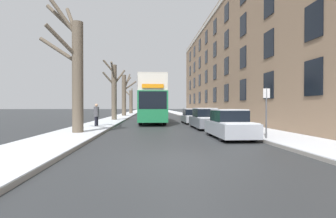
# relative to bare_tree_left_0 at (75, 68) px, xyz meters

# --- Properties ---
(ground_plane) EXTENTS (320.00, 320.00, 0.00)m
(ground_plane) POSITION_rel_bare_tree_left_0_xyz_m (5.44, -7.35, -3.83)
(ground_plane) COLOR #303335
(sidewalk_left) EXTENTS (2.97, 130.00, 0.16)m
(sidewalk_left) POSITION_rel_bare_tree_left_0_xyz_m (0.03, 45.65, -3.76)
(sidewalk_left) COLOR gray
(sidewalk_left) RESTS_ON ground
(sidewalk_right) EXTENTS (2.97, 130.00, 0.16)m
(sidewalk_right) POSITION_rel_bare_tree_left_0_xyz_m (10.85, 45.65, -3.76)
(sidewalk_right) COLOR gray
(sidewalk_right) RESTS_ON ground
(terrace_facade_right) EXTENTS (9.10, 49.42, 13.91)m
(terrace_facade_right) POSITION_rel_bare_tree_left_0_xyz_m (16.83, 16.39, 3.12)
(terrace_facade_right) COLOR #8C7056
(terrace_facade_right) RESTS_ON ground
(bare_tree_left_0) EXTENTS (2.70, 3.56, 8.11)m
(bare_tree_left_0) POSITION_rel_bare_tree_left_0_xyz_m (0.00, 0.00, 0.00)
(bare_tree_left_0) COLOR brown
(bare_tree_left_0) RESTS_ON ground
(bare_tree_left_1) EXTENTS (2.44, 2.93, 6.79)m
(bare_tree_left_1) POSITION_rel_bare_tree_left_0_xyz_m (0.33, 14.27, -0.40)
(bare_tree_left_1) COLOR brown
(bare_tree_left_1) RESTS_ON ground
(bare_tree_left_2) EXTENTS (2.30, 2.15, 7.04)m
(bare_tree_left_2) POSITION_rel_bare_tree_left_0_xyz_m (0.30, 27.28, -0.22)
(bare_tree_left_2) COLOR brown
(bare_tree_left_2) RESTS_ON ground
(bare_tree_left_3) EXTENTS (1.77, 2.19, 5.58)m
(bare_tree_left_3) POSITION_rel_bare_tree_left_0_xyz_m (0.33, 41.40, -1.05)
(bare_tree_left_3) COLOR brown
(bare_tree_left_3) RESTS_ON ground
(double_decker_bus) EXTENTS (2.50, 10.79, 4.39)m
(double_decker_bus) POSITION_rel_bare_tree_left_0_xyz_m (4.53, 10.88, -1.35)
(double_decker_bus) COLOR #1E7A47
(double_decker_bus) RESTS_ON ground
(parked_car_0) EXTENTS (1.72, 4.13, 1.49)m
(parked_car_0) POSITION_rel_bare_tree_left_0_xyz_m (8.35, -2.11, -3.15)
(parked_car_0) COLOR #9EA3AD
(parked_car_0) RESTS_ON ground
(parked_car_1) EXTENTS (1.71, 4.49, 1.52)m
(parked_car_1) POSITION_rel_bare_tree_left_0_xyz_m (8.35, 3.75, -3.14)
(parked_car_1) COLOR slate
(parked_car_1) RESTS_ON ground
(parked_car_2) EXTENTS (1.69, 4.29, 1.43)m
(parked_car_2) POSITION_rel_bare_tree_left_0_xyz_m (8.35, 9.73, -3.18)
(parked_car_2) COLOR #9EA3AD
(parked_car_2) RESTS_ON ground
(oncoming_van) EXTENTS (2.06, 5.24, 2.34)m
(oncoming_van) POSITION_rel_bare_tree_left_0_xyz_m (3.35, 30.59, -2.57)
(oncoming_van) COLOR #9EA3AD
(oncoming_van) RESTS_ON ground
(pedestrian_left_sidewalk) EXTENTS (0.40, 0.40, 1.85)m
(pedestrian_left_sidewalk) POSITION_rel_bare_tree_left_0_xyz_m (0.24, 4.93, -2.82)
(pedestrian_left_sidewalk) COLOR black
(pedestrian_left_sidewalk) RESTS_ON ground
(street_sign_post) EXTENTS (0.32, 0.07, 2.50)m
(street_sign_post) POSITION_rel_bare_tree_left_0_xyz_m (9.66, -3.51, -2.40)
(street_sign_post) COLOR #4C4F54
(street_sign_post) RESTS_ON ground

